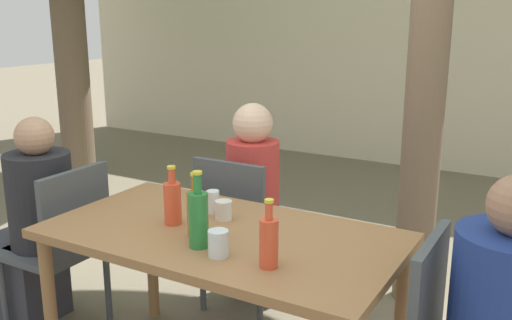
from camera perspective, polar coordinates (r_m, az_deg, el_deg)
name	(u,v)px	position (r m, az deg, el deg)	size (l,w,h in m)	color
cafe_building_wall	(451,41)	(6.47, 18.93, 11.17)	(10.00, 0.08, 2.80)	beige
dining_table_front	(221,250)	(2.51, -3.47, -8.97)	(1.53, 0.83, 0.77)	#996B42
patio_chair_0	(63,240)	(3.19, -18.72, -7.59)	(0.44, 0.44, 0.92)	#474C51
patio_chair_2	(240,225)	(3.22, -1.64, -6.55)	(0.44, 0.44, 0.92)	#474C51
person_seated_0	(33,233)	(3.37, -21.44, -6.77)	(0.57, 0.34, 1.17)	#383842
person_seated_2	(261,211)	(3.42, 0.48, -5.15)	(0.30, 0.55, 1.20)	#383842
green_bottle_0	(198,218)	(2.28, -5.78, -5.78)	(0.08, 0.08, 0.31)	#287A38
soda_bottle_1	(269,241)	(2.10, 1.29, -8.12)	(0.07, 0.07, 0.26)	#DB4C2D
soda_bottle_2	(173,202)	(2.55, -8.35, -4.14)	(0.08, 0.08, 0.27)	#DB4C2D
amber_bottle_3	(196,212)	(2.40, -6.07, -5.15)	(0.07, 0.07, 0.27)	#9E661E
drinking_glass_0	(218,243)	(2.21, -3.79, -8.32)	(0.08, 0.08, 0.10)	silver
drinking_glass_1	(213,202)	(2.68, -4.33, -4.19)	(0.06, 0.06, 0.11)	white
drinking_glass_2	(224,210)	(2.60, -3.27, -5.02)	(0.08, 0.08, 0.09)	silver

